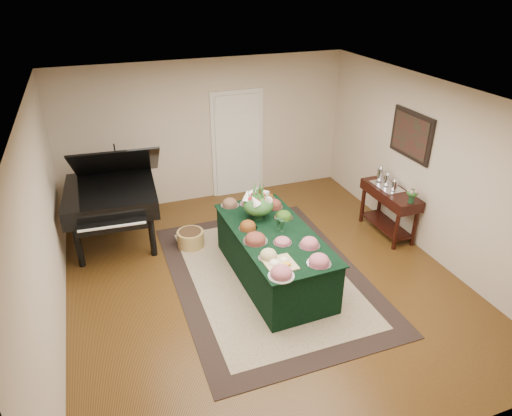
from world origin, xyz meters
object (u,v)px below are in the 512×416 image
object	(u,v)px
buffet_table	(273,255)
grand_piano	(111,195)
floral_centerpiece	(258,201)
mahogany_sideboard	(390,200)

from	to	relation	value
buffet_table	grand_piano	size ratio (longest dim) A/B	1.28
buffet_table	floral_centerpiece	distance (m)	0.82
buffet_table	floral_centerpiece	xyz separation A→B (m)	(-0.07, 0.47, 0.67)
floral_centerpiece	grand_piano	bearing A→B (deg)	145.49
mahogany_sideboard	buffet_table	bearing A→B (deg)	-166.97
buffet_table	mahogany_sideboard	distance (m)	2.41
buffet_table	mahogany_sideboard	xyz separation A→B (m)	(2.34, 0.54, 0.24)
grand_piano	mahogany_sideboard	world-z (taller)	grand_piano
buffet_table	grand_piano	xyz separation A→B (m)	(-2.07, 1.84, 0.47)
buffet_table	grand_piano	bearing A→B (deg)	138.25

